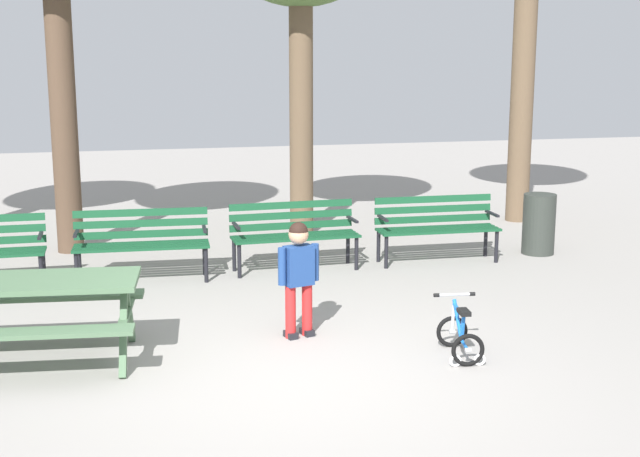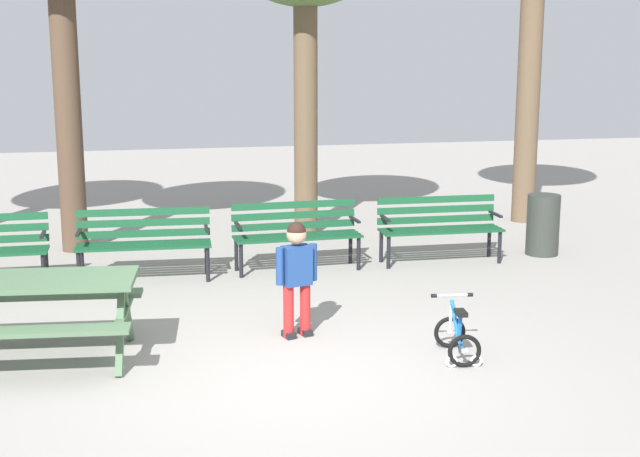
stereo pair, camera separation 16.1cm
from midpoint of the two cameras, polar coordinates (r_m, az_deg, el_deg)
The scene contains 8 objects.
ground at distance 7.51m, azimuth -1.53°, elevation -9.78°, with size 36.00×36.00×0.00m, color gray.
picnic_table at distance 8.12m, azimuth -17.72°, elevation -4.28°, with size 1.94×1.54×0.79m.
park_bench_left at distance 10.72m, azimuth -11.02°, elevation -0.62°, with size 1.62×0.55×0.85m.
park_bench_right at distance 11.01m, azimuth -1.15°, elevation -0.08°, with size 1.61×0.51×0.85m.
park_bench_far_right at distance 11.53m, azimuth 8.18°, elevation 0.33°, with size 1.61×0.50×0.85m.
child_standing at distance 8.37m, azimuth -0.98°, elevation -2.68°, with size 0.42×0.23×1.13m.
kids_bicycle at distance 8.04m, azimuth 9.52°, elevation -6.95°, with size 0.42×0.59×0.54m.
trash_bin at distance 12.22m, azimuth 14.72°, elevation 0.24°, with size 0.44×0.44×0.82m, color #2D332D.
Camera 2 is at (-1.28, -6.88, 2.73)m, focal length 48.99 mm.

